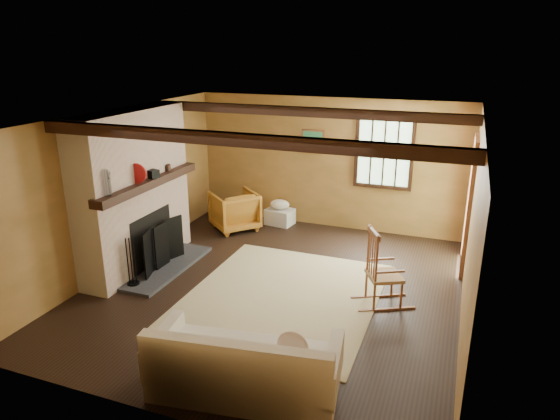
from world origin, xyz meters
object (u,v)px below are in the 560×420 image
at_px(rocking_chair, 382,273).
at_px(laundry_basket, 280,217).
at_px(sofa, 245,370).
at_px(armchair, 235,210).
at_px(fireplace, 136,197).

height_order(rocking_chair, laundry_basket, rocking_chair).
relative_size(sofa, armchair, 2.48).
xyz_separation_m(fireplace, laundry_basket, (1.37, 2.50, -0.95)).
relative_size(rocking_chair, armchair, 1.34).
relative_size(rocking_chair, sofa, 0.54).
bearing_deg(rocking_chair, sofa, 129.69).
bearing_deg(armchair, fireplace, 22.25).
bearing_deg(laundry_basket, fireplace, -118.71).
height_order(rocking_chair, armchair, rocking_chair).
xyz_separation_m(sofa, armchair, (-2.10, 4.15, 0.09)).
bearing_deg(laundry_basket, sofa, -73.32).
distance_m(sofa, laundry_basket, 4.89).
height_order(sofa, armchair, sofa).
distance_m(fireplace, armchair, 2.21).
height_order(fireplace, rocking_chair, fireplace).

